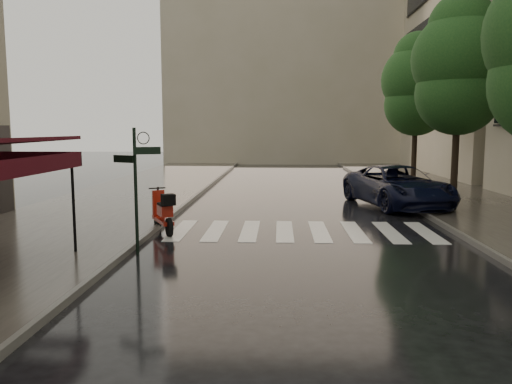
{
  "coord_description": "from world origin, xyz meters",
  "views": [
    {
      "loc": [
        2.27,
        -8.85,
        3.05
      ],
      "look_at": [
        1.66,
        4.31,
        1.4
      ],
      "focal_mm": 35.0,
      "sensor_mm": 36.0,
      "label": 1
    }
  ],
  "objects": [
    {
      "name": "backdrop_building",
      "position": [
        3.0,
        38.0,
        10.0
      ],
      "size": [
        22.0,
        6.0,
        20.0
      ],
      "primitive_type": "cube",
      "color": "gray",
      "rests_on": "ground"
    },
    {
      "name": "sidewalk_near",
      "position": [
        -4.5,
        12.0,
        0.06
      ],
      "size": [
        6.0,
        60.0,
        0.12
      ],
      "primitive_type": "cube",
      "color": "#38332D",
      "rests_on": "ground"
    },
    {
      "name": "tree_mid",
      "position": [
        9.5,
        12.0,
        5.59
      ],
      "size": [
        3.8,
        3.8,
        8.34
      ],
      "color": "black",
      "rests_on": "sidewalk_far"
    },
    {
      "name": "curb_near",
      "position": [
        -1.45,
        12.0,
        0.07
      ],
      "size": [
        0.12,
        60.0,
        0.16
      ],
      "primitive_type": "cube",
      "color": "#595651",
      "rests_on": "ground"
    },
    {
      "name": "curb_far",
      "position": [
        7.45,
        12.0,
        0.07
      ],
      "size": [
        0.12,
        60.0,
        0.16
      ],
      "primitive_type": "cube",
      "color": "#595651",
      "rests_on": "ground"
    },
    {
      "name": "sidewalk_far",
      "position": [
        10.25,
        12.0,
        0.06
      ],
      "size": [
        5.5,
        60.0,
        0.12
      ],
      "primitive_type": "cube",
      "color": "#38332D",
      "rests_on": "ground"
    },
    {
      "name": "signpost",
      "position": [
        -1.19,
        3.0,
        1.83
      ],
      "size": [
        1.17,
        0.29,
        3.1
      ],
      "color": "black",
      "rests_on": "ground"
    },
    {
      "name": "scooter",
      "position": [
        -1.16,
        5.61,
        0.59
      ],
      "size": [
        1.08,
        1.78,
        1.28
      ],
      "rotation": [
        0.0,
        0.0,
        0.48
      ],
      "color": "black",
      "rests_on": "ground"
    },
    {
      "name": "parked_car",
      "position": [
        7.0,
        11.14,
        0.81
      ],
      "size": [
        3.97,
        6.32,
        1.63
      ],
      "primitive_type": "imported",
      "rotation": [
        0.0,
        0.0,
        0.23
      ],
      "color": "black",
      "rests_on": "ground"
    },
    {
      "name": "haussmann_far",
      "position": [
        16.5,
        26.0,
        9.25
      ],
      "size": [
        8.0,
        16.0,
        18.5
      ],
      "primitive_type": "cube",
      "color": "gray",
      "rests_on": "ground"
    },
    {
      "name": "tree_far",
      "position": [
        9.7,
        19.0,
        5.46
      ],
      "size": [
        3.8,
        3.8,
        8.16
      ],
      "color": "black",
      "rests_on": "sidewalk_far"
    },
    {
      "name": "crosswalk",
      "position": [
        2.98,
        6.0,
        0.01
      ],
      "size": [
        7.85,
        3.2,
        0.01
      ],
      "color": "silver",
      "rests_on": "ground"
    },
    {
      "name": "ground",
      "position": [
        0.0,
        0.0,
        0.0
      ],
      "size": [
        120.0,
        120.0,
        0.0
      ],
      "primitive_type": "plane",
      "color": "black",
      "rests_on": "ground"
    }
  ]
}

